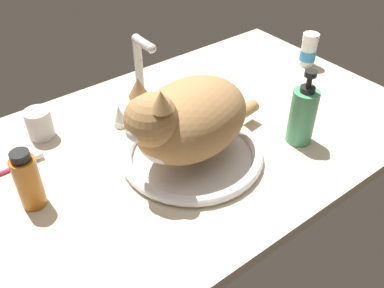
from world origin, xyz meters
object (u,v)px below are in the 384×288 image
at_px(toothbrush, 6,171).
at_px(sink_basin, 192,154).
at_px(soap_pump_bottle, 303,115).
at_px(amber_bottle, 28,181).
at_px(cat, 186,120).
at_px(pill_bottle, 309,51).
at_px(faucet, 142,90).
at_px(metal_jar, 39,124).

bearing_deg(toothbrush, sink_basin, -30.50).
height_order(soap_pump_bottle, amber_bottle, soap_pump_bottle).
height_order(cat, pill_bottle, cat).
relative_size(faucet, soap_pump_bottle, 1.22).
bearing_deg(cat, metal_jar, 127.39).
height_order(sink_basin, metal_jar, metal_jar).
xyz_separation_m(soap_pump_bottle, toothbrush, (-0.59, 0.31, -0.07)).
height_order(faucet, soap_pump_bottle, faucet).
bearing_deg(faucet, toothbrush, 179.10).
distance_m(faucet, cat, 0.21).
bearing_deg(pill_bottle, faucet, 173.22).
height_order(sink_basin, soap_pump_bottle, soap_pump_bottle).
bearing_deg(toothbrush, metal_jar, 34.00).
height_order(amber_bottle, pill_bottle, amber_bottle).
relative_size(cat, soap_pump_bottle, 2.07).
height_order(cat, soap_pump_bottle, cat).
distance_m(faucet, amber_bottle, 0.36).
distance_m(sink_basin, faucet, 0.21).
bearing_deg(metal_jar, toothbrush, -146.00).
bearing_deg(faucet, cat, -95.17).
distance_m(cat, soap_pump_bottle, 0.28).
bearing_deg(pill_bottle, amber_bottle, -176.39).
xyz_separation_m(faucet, toothbrush, (-0.35, 0.01, -0.08)).
bearing_deg(sink_basin, faucet, 90.00).
relative_size(soap_pump_bottle, toothbrush, 1.03).
distance_m(soap_pump_bottle, pill_bottle, 0.39).
distance_m(sink_basin, cat, 0.10).
xyz_separation_m(cat, soap_pump_bottle, (0.26, -0.10, -0.04)).
distance_m(metal_jar, toothbrush, 0.14).
relative_size(soap_pump_bottle, metal_jar, 2.55).
bearing_deg(amber_bottle, pill_bottle, 3.61).
xyz_separation_m(sink_basin, amber_bottle, (-0.34, 0.08, 0.05)).
relative_size(faucet, pill_bottle, 2.23).
xyz_separation_m(cat, pill_bottle, (0.57, 0.14, -0.07)).
distance_m(sink_basin, pill_bottle, 0.57).
bearing_deg(soap_pump_bottle, faucet, 128.37).
xyz_separation_m(cat, amber_bottle, (-0.32, 0.08, -0.05)).
height_order(sink_basin, faucet, faucet).
xyz_separation_m(faucet, metal_jar, (-0.24, 0.08, -0.05)).
distance_m(cat, amber_bottle, 0.33).
height_order(cat, toothbrush, cat).
distance_m(sink_basin, soap_pump_bottle, 0.27).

